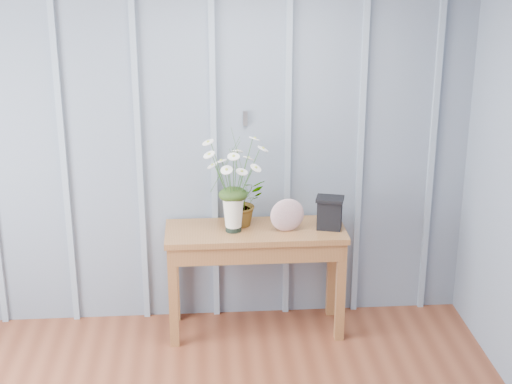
{
  "coord_description": "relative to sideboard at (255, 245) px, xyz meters",
  "views": [
    {
      "loc": [
        0.16,
        -2.83,
        2.73
      ],
      "look_at": [
        0.51,
        1.94,
        1.03
      ],
      "focal_mm": 55.0,
      "sensor_mm": 36.0,
      "label": 1
    }
  ],
  "objects": [
    {
      "name": "daisy_vase",
      "position": [
        -0.15,
        -0.02,
        0.53
      ],
      "size": [
        0.47,
        0.36,
        0.66
      ],
      "color": "black",
      "rests_on": "sideboard"
    },
    {
      "name": "carved_box",
      "position": [
        0.49,
        -0.02,
        0.23
      ],
      "size": [
        0.21,
        0.18,
        0.22
      ],
      "color": "black",
      "rests_on": "sideboard"
    },
    {
      "name": "sideboard",
      "position": [
        0.0,
        0.0,
        0.0
      ],
      "size": [
        1.2,
        0.45,
        0.75
      ],
      "color": "brown",
      "rests_on": "ground"
    },
    {
      "name": "room_shell",
      "position": [
        -0.51,
        -1.08,
        1.35
      ],
      "size": [
        4.0,
        4.5,
        2.5
      ],
      "color": "gray",
      "rests_on": "ground"
    },
    {
      "name": "felt_disc_vessel",
      "position": [
        0.21,
        -0.05,
        0.23
      ],
      "size": [
        0.23,
        0.09,
        0.23
      ],
      "primitive_type": "ellipsoid",
      "rotation": [
        0.0,
        0.0,
        0.11
      ],
      "color": "#934E67",
      "rests_on": "sideboard"
    },
    {
      "name": "spider_plant",
      "position": [
        -0.09,
        0.09,
        0.28
      ],
      "size": [
        0.37,
        0.36,
        0.32
      ],
      "primitive_type": "imported",
      "rotation": [
        0.0,
        0.0,
        0.48
      ],
      "color": "#223D14",
      "rests_on": "sideboard"
    }
  ]
}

